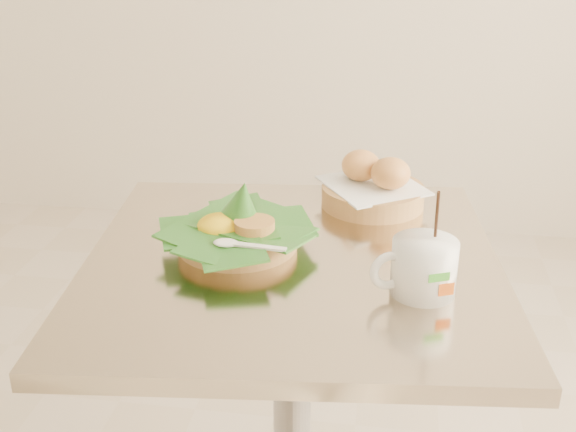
# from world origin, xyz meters

# --- Properties ---
(cafe_table) EXTENTS (0.77, 0.77, 0.75)m
(cafe_table) POSITION_xyz_m (0.12, -0.05, 0.53)
(cafe_table) COLOR gray
(cafe_table) RESTS_ON floor
(rice_basket) EXTENTS (0.26, 0.26, 0.13)m
(rice_basket) POSITION_xyz_m (0.02, -0.02, 0.79)
(rice_basket) COLOR tan
(rice_basket) RESTS_ON cafe_table
(bread_basket) EXTENTS (0.24, 0.24, 0.11)m
(bread_basket) POSITION_xyz_m (0.25, 0.21, 0.79)
(bread_basket) COLOR tan
(bread_basket) RESTS_ON cafe_table
(coffee_mug) EXTENTS (0.13, 0.10, 0.17)m
(coffee_mug) POSITION_xyz_m (0.34, -0.14, 0.80)
(coffee_mug) COLOR white
(coffee_mug) RESTS_ON cafe_table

